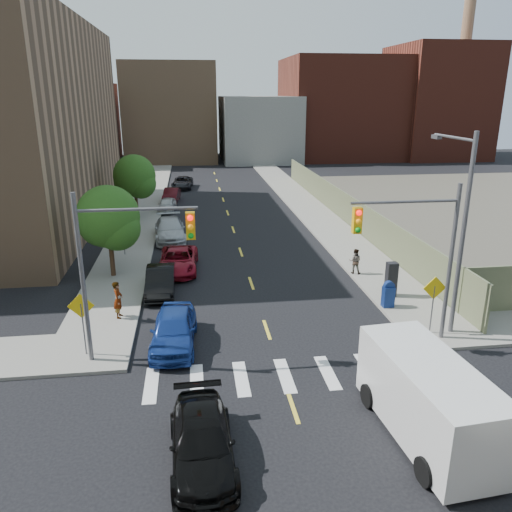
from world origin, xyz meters
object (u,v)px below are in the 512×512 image
object	(u,v)px
parked_car_grey	(182,183)
parked_car_maroon	(171,195)
mailbox	(388,294)
parked_car_red	(178,260)
black_sedan	(202,441)
parked_car_black	(161,281)
parked_car_silver	(170,229)
parked_car_blue	(174,329)
payphone	(391,279)
parked_car_white	(167,205)
pedestrian_east	(355,261)
pedestrian_west	(118,300)
cargo_van	(425,395)

from	to	relation	value
parked_car_grey	parked_car_maroon	bearing A→B (deg)	-93.15
parked_car_maroon	mailbox	distance (m)	30.50
parked_car_red	black_sedan	world-z (taller)	parked_car_red
parked_car_black	parked_car_silver	distance (m)	10.55
parked_car_blue	parked_car_maroon	xyz separation A→B (m)	(-1.03, 30.69, -0.12)
parked_car_red	payphone	bearing A→B (deg)	-24.42
parked_car_silver	parked_car_maroon	bearing A→B (deg)	87.25
parked_car_white	pedestrian_east	xyz separation A→B (m)	(11.80, -18.82, 0.28)
parked_car_red	pedestrian_east	size ratio (longest dim) A/B	3.28
parked_car_silver	parked_car_maroon	size ratio (longest dim) A/B	1.33
parked_car_maroon	payphone	size ratio (longest dim) A/B	2.20
parked_car_blue	parked_car_red	distance (m)	9.68
parked_car_white	pedestrian_west	xyz separation A→B (m)	(-1.39, -23.33, 0.43)
parked_car_grey	payphone	distance (m)	36.09
parked_car_red	mailbox	world-z (taller)	mailbox
parked_car_white	payphone	bearing A→B (deg)	-55.03
parked_car_black	parked_car_white	distance (m)	20.08
mailbox	payphone	world-z (taller)	payphone
parked_car_silver	cargo_van	bearing A→B (deg)	-73.69
parked_car_blue	parked_car_maroon	world-z (taller)	parked_car_blue
payphone	parked_car_black	bearing A→B (deg)	167.82
mailbox	parked_car_red	bearing A→B (deg)	143.37
parked_car_red	black_sedan	distance (m)	17.00
black_sedan	cargo_van	size ratio (longest dim) A/B	0.78
mailbox	payphone	size ratio (longest dim) A/B	0.74
payphone	parked_car_maroon	bearing A→B (deg)	113.47
black_sedan	pedestrian_west	xyz separation A→B (m)	(-3.69, 10.27, 0.39)
parked_car_black	parked_car_silver	size ratio (longest dim) A/B	0.80
cargo_van	parked_car_white	bearing A→B (deg)	100.90
parked_car_silver	payphone	distance (m)	17.63
cargo_van	pedestrian_west	bearing A→B (deg)	132.60
parked_car_white	cargo_van	world-z (taller)	cargo_van
parked_car_black	pedestrian_west	xyz separation A→B (m)	(-1.82, -3.26, 0.35)
mailbox	pedestrian_east	world-z (taller)	pedestrian_east
payphone	pedestrian_east	xyz separation A→B (m)	(-0.78, 3.61, -0.16)
mailbox	pedestrian_west	world-z (taller)	pedestrian_west
black_sedan	pedestrian_east	xyz separation A→B (m)	(9.50, 14.78, 0.24)
parked_car_black	parked_car_silver	xyz separation A→B (m)	(0.15, 10.55, 0.07)
parked_car_black	parked_car_maroon	bearing A→B (deg)	90.21
parked_car_blue	parked_car_maroon	distance (m)	30.71
payphone	parked_car_blue	bearing A→B (deg)	-162.24
pedestrian_west	parked_car_black	bearing A→B (deg)	-27.31
black_sedan	mailbox	size ratio (longest dim) A/B	3.38
parked_car_red	parked_car_white	xyz separation A→B (m)	(-1.30, 16.63, -0.07)
parked_car_maroon	cargo_van	xyz separation A→B (m)	(9.07, -37.58, 0.71)
parked_car_white	pedestrian_east	bearing A→B (deg)	-52.23
parked_car_blue	parked_car_maroon	size ratio (longest dim) A/B	1.13
parked_car_white	parked_car_silver	bearing A→B (deg)	-80.85
pedestrian_west	pedestrian_east	world-z (taller)	pedestrian_west
cargo_van	mailbox	xyz separation A→B (m)	(2.56, 9.39, -0.57)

